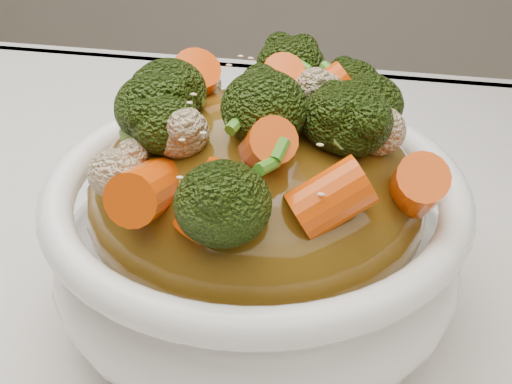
# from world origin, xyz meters

# --- Properties ---
(tablecloth) EXTENTS (1.20, 0.80, 0.04)m
(tablecloth) POSITION_xyz_m (0.00, 0.00, 0.73)
(tablecloth) COLOR silver
(tablecloth) RESTS_ON dining_table
(bowl) EXTENTS (0.26, 0.26, 0.09)m
(bowl) POSITION_xyz_m (0.02, 0.05, 0.79)
(bowl) COLOR white
(bowl) RESTS_ON tablecloth
(sauce_base) EXTENTS (0.21, 0.21, 0.10)m
(sauce_base) POSITION_xyz_m (0.02, 0.05, 0.83)
(sauce_base) COLOR #5E4110
(sauce_base) RESTS_ON bowl
(carrots) EXTENTS (0.21, 0.21, 0.05)m
(carrots) POSITION_xyz_m (0.02, 0.05, 0.89)
(carrots) COLOR #EE4F07
(carrots) RESTS_ON sauce_base
(broccoli) EXTENTS (0.21, 0.21, 0.05)m
(broccoli) POSITION_xyz_m (0.02, 0.05, 0.89)
(broccoli) COLOR black
(broccoli) RESTS_ON sauce_base
(cauliflower) EXTENTS (0.21, 0.21, 0.04)m
(cauliflower) POSITION_xyz_m (0.02, 0.05, 0.89)
(cauliflower) COLOR beige
(cauliflower) RESTS_ON sauce_base
(scallions) EXTENTS (0.16, 0.16, 0.02)m
(scallions) POSITION_xyz_m (0.02, 0.05, 0.89)
(scallions) COLOR #3C821E
(scallions) RESTS_ON sauce_base
(sesame_seeds) EXTENTS (0.19, 0.19, 0.01)m
(sesame_seeds) POSITION_xyz_m (0.02, 0.05, 0.89)
(sesame_seeds) COLOR beige
(sesame_seeds) RESTS_ON sauce_base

